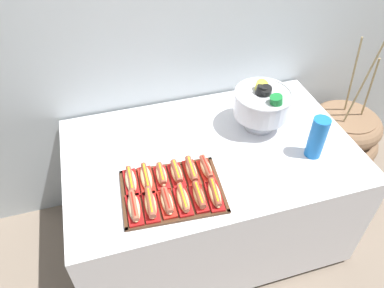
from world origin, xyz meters
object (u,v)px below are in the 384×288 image
(hot_dog_2, at_px, (167,202))
(hot_dog_10, at_px, (191,171))
(hot_dog_3, at_px, (183,200))
(hot_dog_9, at_px, (177,173))
(hot_dog_1, at_px, (151,205))
(punch_bowl, at_px, (262,103))
(floor_vase, at_px, (336,149))
(serving_tray, at_px, (172,191))
(buffet_table, at_px, (209,192))
(cup_stack, at_px, (317,138))
(hot_dog_8, at_px, (162,176))
(hot_dog_7, at_px, (146,179))
(hot_dog_6, at_px, (131,181))
(hot_dog_4, at_px, (199,197))
(hot_dog_11, at_px, (206,169))
(hot_dog_5, at_px, (215,194))
(hot_dog_0, at_px, (134,208))

(hot_dog_2, height_order, hot_dog_10, hot_dog_10)
(hot_dog_3, bearing_deg, hot_dog_10, 61.23)
(hot_dog_3, relative_size, hot_dog_9, 1.08)
(hot_dog_9, bearing_deg, hot_dog_1, -136.60)
(hot_dog_9, distance_m, punch_bowl, 0.63)
(floor_vase, height_order, serving_tray, floor_vase)
(buffet_table, distance_m, cup_stack, 0.72)
(hot_dog_8, height_order, cup_stack, cup_stack)
(buffet_table, bearing_deg, hot_dog_3, -127.43)
(hot_dog_7, bearing_deg, punch_bowl, 19.17)
(punch_bowl, bearing_deg, hot_dog_3, -143.57)
(hot_dog_7, bearing_deg, hot_dog_10, -4.33)
(punch_bowl, bearing_deg, hot_dog_6, -162.92)
(hot_dog_1, relative_size, hot_dog_6, 1.00)
(hot_dog_1, relative_size, cup_stack, 0.76)
(hot_dog_4, relative_size, hot_dog_6, 0.89)
(hot_dog_2, height_order, hot_dog_11, hot_dog_11)
(buffet_table, xyz_separation_m, hot_dog_10, (-0.16, -0.16, 0.40))
(hot_dog_4, bearing_deg, hot_dog_7, 139.42)
(hot_dog_4, bearing_deg, hot_dog_10, 85.67)
(hot_dog_3, distance_m, hot_dog_5, 0.15)
(floor_vase, relative_size, hot_dog_11, 7.50)
(floor_vase, distance_m, hot_dog_7, 1.56)
(buffet_table, distance_m, serving_tray, 0.51)
(floor_vase, relative_size, hot_dog_0, 6.52)
(floor_vase, xyz_separation_m, hot_dog_10, (-1.21, -0.36, 0.51))
(serving_tray, xyz_separation_m, hot_dog_2, (-0.04, -0.08, 0.03))
(serving_tray, xyz_separation_m, hot_dog_11, (0.19, 0.07, 0.03))
(hot_dog_2, bearing_deg, buffet_table, 44.47)
(hot_dog_0, bearing_deg, hot_dog_6, 85.67)
(cup_stack, bearing_deg, hot_dog_1, -172.72)
(floor_vase, distance_m, punch_bowl, 0.97)
(hot_dog_1, relative_size, hot_dog_8, 1.14)
(serving_tray, xyz_separation_m, hot_dog_5, (0.18, -0.10, 0.03))
(hot_dog_3, xyz_separation_m, punch_bowl, (0.57, 0.42, 0.13))
(hot_dog_6, relative_size, hot_dog_9, 1.12)
(hot_dog_9, bearing_deg, hot_dog_2, -118.77)
(hot_dog_0, relative_size, hot_dog_9, 1.13)
(hot_dog_2, distance_m, hot_dog_4, 0.15)
(serving_tray, height_order, hot_dog_0, hot_dog_0)
(hot_dog_11, bearing_deg, hot_dog_9, 175.67)
(floor_vase, height_order, hot_dog_4, floor_vase)
(hot_dog_3, relative_size, hot_dog_7, 0.93)
(hot_dog_0, relative_size, hot_dog_6, 1.01)
(hot_dog_10, bearing_deg, hot_dog_6, 175.67)
(hot_dog_2, height_order, punch_bowl, punch_bowl)
(cup_stack, bearing_deg, hot_dog_5, -167.09)
(hot_dog_7, bearing_deg, serving_tray, -40.58)
(hot_dog_3, xyz_separation_m, hot_dog_11, (0.16, 0.15, 0.00))
(hot_dog_4, distance_m, hot_dog_7, 0.28)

